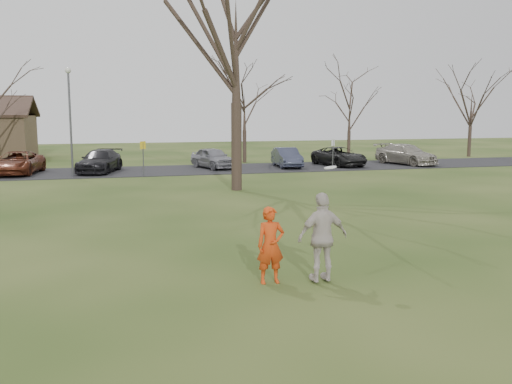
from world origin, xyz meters
TOP-DOWN VIEW (x-y plane):
  - ground at (0.00, 0.00)m, footprint 120.00×120.00m
  - parking_strip at (0.00, 25.00)m, footprint 62.00×6.50m
  - player_defender at (-0.65, 0.36)m, footprint 0.62×0.41m
  - car_2 at (-9.30, 24.96)m, footprint 2.97×5.20m
  - car_3 at (-4.50, 24.83)m, footprint 3.23×5.15m
  - car_4 at (2.81, 25.45)m, footprint 2.82×4.40m
  - car_5 at (7.84, 24.91)m, footprint 1.70×4.11m
  - car_6 at (11.72, 24.91)m, footprint 2.95×4.99m
  - car_7 at (16.82, 24.62)m, footprint 3.39×5.37m
  - catching_play at (0.45, 0.07)m, footprint 1.18×0.58m
  - lamp_post at (-6.00, 22.50)m, footprint 0.34×0.34m
  - sign_yellow at (-2.00, 22.00)m, footprint 0.35×0.35m
  - sign_white at (10.00, 22.00)m, footprint 0.35×0.35m
  - big_tree at (2.00, 15.00)m, footprint 9.00×9.00m
  - small_tree_row at (4.38, 30.06)m, footprint 55.00×5.90m

SIDE VIEW (x-z plane):
  - ground at x=0.00m, z-range 0.00..0.00m
  - parking_strip at x=0.00m, z-range 0.00..0.04m
  - car_6 at x=11.72m, z-range 0.04..1.34m
  - car_5 at x=7.84m, z-range 0.04..1.36m
  - car_2 at x=-9.30m, z-range 0.04..1.41m
  - car_3 at x=-4.50m, z-range 0.04..1.43m
  - car_4 at x=2.81m, z-range 0.04..1.43m
  - car_7 at x=16.82m, z-range 0.04..1.49m
  - player_defender at x=-0.65m, z-range 0.00..1.70m
  - catching_play at x=0.45m, z-range -0.23..2.30m
  - sign_yellow at x=-2.00m, z-range 0.41..2.49m
  - sign_white at x=10.00m, z-range 0.41..2.49m
  - small_tree_row at x=4.38m, z-range -0.36..8.14m
  - lamp_post at x=-6.00m, z-range 0.83..7.10m
  - big_tree at x=2.00m, z-range 0.00..14.00m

